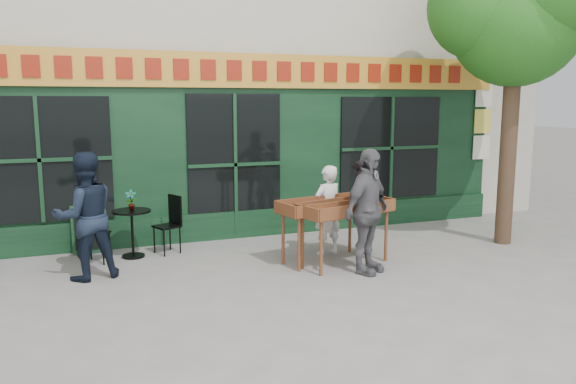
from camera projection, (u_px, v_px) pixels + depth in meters
name	position (u px, v px, depth m)	size (l,w,h in m)	color
ground	(279.00, 274.00, 8.11)	(80.00, 80.00, 0.00)	slate
street_tree	(517.00, 1.00, 9.30)	(3.05, 2.90, 5.60)	#382619
book_cart_center	(346.00, 212.00, 8.45)	(1.61, 0.99, 0.99)	brown
dog	(368.00, 180.00, 8.45)	(0.34, 0.60, 0.60)	black
woman	(327.00, 210.00, 9.06)	(0.53, 0.35, 1.46)	silver
book_cart_right	(326.00, 209.00, 8.64)	(1.59, 0.91, 0.99)	brown
man_right	(367.00, 212.00, 8.04)	(1.06, 0.44, 1.81)	#515156
bistro_table	(132.00, 224.00, 8.90)	(0.60, 0.60, 0.76)	black
bistro_chair_left	(90.00, 227.00, 8.62)	(0.47, 0.47, 0.95)	black
bistro_chair_right	(171.00, 219.00, 9.20)	(0.48, 0.48, 0.95)	black
potted_plant	(131.00, 200.00, 8.84)	(0.17, 0.12, 0.33)	gray
man_left	(85.00, 216.00, 7.77)	(0.87, 0.68, 1.79)	black
chalkboard	(89.00, 229.00, 9.18)	(0.57, 0.23, 0.79)	black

